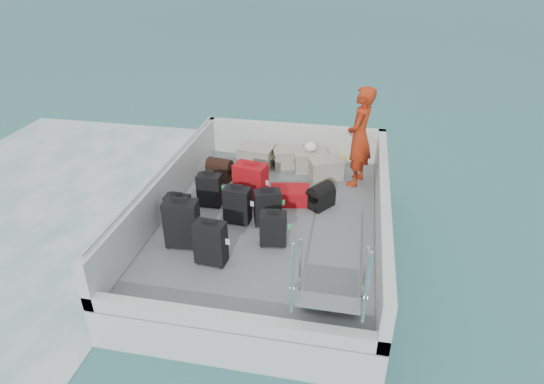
# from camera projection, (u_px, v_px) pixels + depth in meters

# --- Properties ---
(ground) EXTENTS (160.00, 160.00, 0.00)m
(ground) POSITION_uv_depth(u_px,v_px,m) (270.00, 249.00, 7.62)
(ground) COLOR #19515A
(ground) RESTS_ON ground
(wake_foam) EXTENTS (10.00, 10.00, 0.00)m
(wake_foam) POSITION_uv_depth(u_px,v_px,m) (17.00, 219.00, 8.43)
(wake_foam) COLOR white
(wake_foam) RESTS_ON ground
(ferry_hull) EXTENTS (3.60, 5.00, 0.60)m
(ferry_hull) POSITION_uv_depth(u_px,v_px,m) (270.00, 234.00, 7.47)
(ferry_hull) COLOR silver
(ferry_hull) RESTS_ON ground
(deck) EXTENTS (3.30, 4.70, 0.02)m
(deck) POSITION_uv_depth(u_px,v_px,m) (270.00, 218.00, 7.32)
(deck) COLOR slate
(deck) RESTS_ON ferry_hull
(deck_fittings) EXTENTS (3.60, 5.00, 0.90)m
(deck_fittings) POSITION_uv_depth(u_px,v_px,m) (289.00, 210.00, 6.80)
(deck_fittings) COLOR #BBC0C0
(deck_fittings) RESTS_ON deck
(suitcase_0) EXTENTS (0.50, 0.31, 0.74)m
(suitcase_0) POSITION_uv_depth(u_px,v_px,m) (182.00, 224.00, 6.47)
(suitcase_0) COLOR black
(suitcase_0) RESTS_ON deck
(suitcase_1) EXTENTS (0.37, 0.21, 0.56)m
(suitcase_1) POSITION_uv_depth(u_px,v_px,m) (179.00, 212.00, 6.93)
(suitcase_1) COLOR black
(suitcase_1) RESTS_ON deck
(suitcase_2) EXTENTS (0.39, 0.24, 0.56)m
(suitcase_2) POSITION_uv_depth(u_px,v_px,m) (210.00, 190.00, 7.53)
(suitcase_2) COLOR black
(suitcase_2) RESTS_ON deck
(suitcase_3) EXTENTS (0.44, 0.28, 0.64)m
(suitcase_3) POSITION_uv_depth(u_px,v_px,m) (211.00, 243.00, 6.14)
(suitcase_3) COLOR black
(suitcase_3) RESTS_ON deck
(suitcase_4) EXTENTS (0.42, 0.27, 0.60)m
(suitcase_4) POSITION_uv_depth(u_px,v_px,m) (237.00, 205.00, 7.06)
(suitcase_4) COLOR black
(suitcase_4) RESTS_ON deck
(suitcase_5) EXTENTS (0.58, 0.42, 0.72)m
(suitcase_5) POSITION_uv_depth(u_px,v_px,m) (251.00, 184.00, 7.55)
(suitcase_5) COLOR #A20C18
(suitcase_5) RESTS_ON deck
(suitcase_6) EXTENTS (0.41, 0.27, 0.53)m
(suitcase_6) POSITION_uv_depth(u_px,v_px,m) (273.00, 229.00, 6.54)
(suitcase_6) COLOR black
(suitcase_6) RESTS_ON deck
(suitcase_7) EXTENTS (0.46, 0.37, 0.57)m
(suitcase_7) POSITION_uv_depth(u_px,v_px,m) (267.00, 208.00, 7.03)
(suitcase_7) COLOR black
(suitcase_7) RESTS_ON deck
(suitcase_8) EXTENTS (0.72, 0.54, 0.26)m
(suitcase_8) POSITION_uv_depth(u_px,v_px,m) (290.00, 195.00, 7.69)
(suitcase_8) COLOR #A20C18
(suitcase_8) RESTS_ON deck
(duffel_0) EXTENTS (0.50, 0.37, 0.32)m
(duffel_0) POSITION_uv_depth(u_px,v_px,m) (220.00, 171.00, 8.42)
(duffel_0) COLOR black
(duffel_0) RESTS_ON deck
(duffel_1) EXTENTS (0.50, 0.49, 0.32)m
(duffel_1) POSITION_uv_depth(u_px,v_px,m) (253.00, 179.00, 8.15)
(duffel_1) COLOR black
(duffel_1) RESTS_ON deck
(duffel_2) EXTENTS (0.50, 0.53, 0.32)m
(duffel_2) POSITION_uv_depth(u_px,v_px,m) (320.00, 198.00, 7.55)
(duffel_2) COLOR black
(duffel_2) RESTS_ON deck
(crate_0) EXTENTS (0.67, 0.49, 0.38)m
(crate_0) POSITION_uv_depth(u_px,v_px,m) (256.00, 157.00, 8.90)
(crate_0) COLOR #A19F8C
(crate_0) RESTS_ON deck
(crate_1) EXTENTS (0.65, 0.53, 0.34)m
(crate_1) POSITION_uv_depth(u_px,v_px,m) (289.00, 158.00, 8.90)
(crate_1) COLOR #A19F8C
(crate_1) RESTS_ON deck
(crate_2) EXTENTS (0.70, 0.57, 0.37)m
(crate_2) POSITION_uv_depth(u_px,v_px,m) (310.00, 161.00, 8.76)
(crate_2) COLOR #A19F8C
(crate_2) RESTS_ON deck
(crate_3) EXTENTS (0.69, 0.59, 0.35)m
(crate_3) POSITION_uv_depth(u_px,v_px,m) (326.00, 169.00, 8.48)
(crate_3) COLOR #A19F8C
(crate_3) RESTS_ON deck
(yellow_bag) EXTENTS (0.28, 0.26, 0.22)m
(yellow_bag) POSITION_uv_depth(u_px,v_px,m) (339.00, 160.00, 8.99)
(yellow_bag) COLOR yellow
(yellow_bag) RESTS_ON deck
(white_bag) EXTENTS (0.24, 0.24, 0.18)m
(white_bag) POSITION_uv_depth(u_px,v_px,m) (311.00, 148.00, 8.63)
(white_bag) COLOR white
(white_bag) RESTS_ON crate_2
(passenger) EXTENTS (0.58, 0.75, 1.80)m
(passenger) POSITION_uv_depth(u_px,v_px,m) (360.00, 137.00, 7.95)
(passenger) COLOR red
(passenger) RESTS_ON deck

